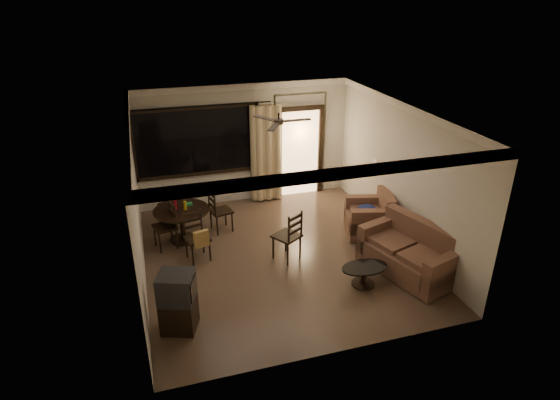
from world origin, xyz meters
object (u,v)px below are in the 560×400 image
object	(u,v)px
dining_table	(182,216)
dining_chair_north	(171,213)
tv_cabinet	(178,302)
side_chair	(287,244)
dining_chair_east	(221,218)
sofa	(411,254)
dining_chair_south	(198,245)
coffee_table	(364,273)
armchair	(371,217)
dining_chair_west	(166,234)

from	to	relation	value
dining_table	dining_chair_north	distance (m)	0.83
tv_cabinet	side_chair	xyz separation A→B (m)	(2.16, 1.44, -0.19)
dining_chair_east	sofa	bearing A→B (deg)	-143.52
dining_chair_south	coffee_table	world-z (taller)	dining_chair_south
coffee_table	side_chair	world-z (taller)	side_chair
dining_chair_south	sofa	distance (m)	3.92
armchair	coffee_table	bearing A→B (deg)	-105.06
side_chair	dining_chair_south	bearing A→B (deg)	-47.17
dining_chair_north	coffee_table	xyz separation A→B (m)	(3.00, -3.26, -0.04)
dining_chair_south	coffee_table	xyz separation A→B (m)	(2.63, -1.66, -0.06)
dining_chair_south	sofa	size ratio (longest dim) A/B	0.50
dining_chair_north	sofa	bearing A→B (deg)	128.80
dining_chair_west	dining_chair_south	distance (m)	0.84
armchair	dining_table	bearing A→B (deg)	-177.20
dining_chair_west	armchair	xyz separation A→B (m)	(4.14, -0.65, 0.09)
sofa	tv_cabinet	bearing A→B (deg)	167.74
tv_cabinet	dining_chair_north	bearing A→B (deg)	107.10
sofa	side_chair	size ratio (longest dim) A/B	1.90
dining_table	coffee_table	size ratio (longest dim) A/B	1.35
dining_table	armchair	bearing A→B (deg)	-12.45
dining_chair_east	sofa	distance (m)	3.93
tv_cabinet	side_chair	world-z (taller)	side_chair
dining_chair_north	dining_chair_west	bearing A→B (deg)	67.03
tv_cabinet	armchair	size ratio (longest dim) A/B	0.89
coffee_table	sofa	bearing A→B (deg)	7.96
dining_table	coffee_table	world-z (taller)	dining_table
sofa	side_chair	bearing A→B (deg)	134.40
tv_cabinet	dining_chair_east	bearing A→B (deg)	88.14
dining_chair_west	tv_cabinet	size ratio (longest dim) A/B	0.98
dining_chair_north	side_chair	distance (m)	2.86
dining_table	coffee_table	xyz separation A→B (m)	(2.82, -2.50, -0.31)
dining_table	side_chair	size ratio (longest dim) A/B	1.10
dining_chair_west	armchair	bearing A→B (deg)	68.03
dining_chair_west	dining_chair_east	bearing A→B (deg)	95.01
dining_chair_west	sofa	size ratio (longest dim) A/B	0.50
dining_table	dining_chair_west	world-z (taller)	dining_chair_west
dining_chair_north	coffee_table	bearing A→B (deg)	119.56
dining_chair_east	coffee_table	distance (m)	3.36
dining_chair_east	sofa	world-z (taller)	dining_chair_east
dining_chair_south	side_chair	world-z (taller)	side_chair
tv_cabinet	sofa	size ratio (longest dim) A/B	0.50
dining_table	coffee_table	distance (m)	3.78
dining_table	sofa	size ratio (longest dim) A/B	0.58
dining_chair_east	dining_chair_south	size ratio (longest dim) A/B	1.00
dining_table	dining_chair_east	bearing A→B (deg)	13.00
dining_chair_west	armchair	size ratio (longest dim) A/B	0.88
dining_chair_east	sofa	size ratio (longest dim) A/B	0.50
dining_chair_east	tv_cabinet	distance (m)	3.14
dining_chair_north	armchair	distance (m)	4.29
dining_table	dining_chair_west	xyz separation A→B (m)	(-0.35, -0.19, -0.27)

